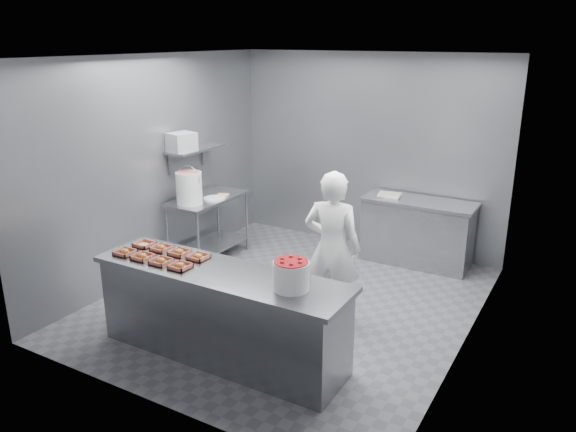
# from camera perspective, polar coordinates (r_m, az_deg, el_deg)

# --- Properties ---
(floor) EXTENTS (4.50, 4.50, 0.00)m
(floor) POSITION_cam_1_polar(r_m,az_deg,el_deg) (6.72, 0.27, -8.67)
(floor) COLOR #4C4C51
(floor) RESTS_ON ground
(ceiling) EXTENTS (4.50, 4.50, 0.00)m
(ceiling) POSITION_cam_1_polar(r_m,az_deg,el_deg) (6.02, 0.31, 15.95)
(ceiling) COLOR white
(ceiling) RESTS_ON wall_back
(wall_back) EXTENTS (4.00, 0.04, 2.80)m
(wall_back) POSITION_cam_1_polar(r_m,az_deg,el_deg) (8.20, 8.14, 6.42)
(wall_back) COLOR slate
(wall_back) RESTS_ON ground
(wall_left) EXTENTS (0.04, 4.50, 2.80)m
(wall_left) POSITION_cam_1_polar(r_m,az_deg,el_deg) (7.39, -13.36, 4.86)
(wall_left) COLOR slate
(wall_left) RESTS_ON ground
(wall_right) EXTENTS (0.04, 4.50, 2.80)m
(wall_right) POSITION_cam_1_polar(r_m,az_deg,el_deg) (5.55, 18.53, 0.15)
(wall_right) COLOR slate
(wall_right) RESTS_ON ground
(service_counter) EXTENTS (2.60, 0.70, 0.90)m
(service_counter) POSITION_cam_1_polar(r_m,az_deg,el_deg) (5.51, -6.80, -9.82)
(service_counter) COLOR slate
(service_counter) RESTS_ON ground
(prep_table) EXTENTS (0.60, 1.20, 0.90)m
(prep_table) POSITION_cam_1_polar(r_m,az_deg,el_deg) (7.82, -8.08, -0.27)
(prep_table) COLOR slate
(prep_table) RESTS_ON ground
(back_counter) EXTENTS (1.50, 0.60, 0.90)m
(back_counter) POSITION_cam_1_polar(r_m,az_deg,el_deg) (7.85, 12.97, -1.57)
(back_counter) COLOR slate
(back_counter) RESTS_ON ground
(wall_shelf) EXTENTS (0.35, 0.90, 0.03)m
(wall_shelf) POSITION_cam_1_polar(r_m,az_deg,el_deg) (7.68, -9.40, 6.73)
(wall_shelf) COLOR slate
(wall_shelf) RESTS_ON wall_left
(tray_0) EXTENTS (0.19, 0.18, 0.06)m
(tray_0) POSITION_cam_1_polar(r_m,az_deg,el_deg) (5.89, -16.25, -3.53)
(tray_0) COLOR tan
(tray_0) RESTS_ON service_counter
(tray_1) EXTENTS (0.19, 0.18, 0.06)m
(tray_1) POSITION_cam_1_polar(r_m,az_deg,el_deg) (5.73, -14.57, -4.00)
(tray_1) COLOR tan
(tray_1) RESTS_ON service_counter
(tray_2) EXTENTS (0.19, 0.18, 0.06)m
(tray_2) POSITION_cam_1_polar(r_m,az_deg,el_deg) (5.57, -12.79, -4.49)
(tray_2) COLOR tan
(tray_2) RESTS_ON service_counter
(tray_3) EXTENTS (0.19, 0.18, 0.06)m
(tray_3) POSITION_cam_1_polar(r_m,az_deg,el_deg) (5.42, -10.90, -5.00)
(tray_3) COLOR tan
(tray_3) RESTS_ON service_counter
(tray_4) EXTENTS (0.19, 0.18, 0.04)m
(tray_4) POSITION_cam_1_polar(r_m,az_deg,el_deg) (6.07, -14.41, -2.78)
(tray_4) COLOR tan
(tray_4) RESTS_ON service_counter
(tray_5) EXTENTS (0.19, 0.18, 0.06)m
(tray_5) POSITION_cam_1_polar(r_m,az_deg,el_deg) (5.91, -12.75, -3.18)
(tray_5) COLOR tan
(tray_5) RESTS_ON service_counter
(tray_6) EXTENTS (0.19, 0.18, 0.06)m
(tray_6) POSITION_cam_1_polar(r_m,az_deg,el_deg) (5.76, -10.98, -3.63)
(tray_6) COLOR tan
(tray_6) RESTS_ON service_counter
(tray_7) EXTENTS (0.19, 0.18, 0.06)m
(tray_7) POSITION_cam_1_polar(r_m,az_deg,el_deg) (5.61, -9.11, -4.10)
(tray_7) COLOR tan
(tray_7) RESTS_ON service_counter
(worker) EXTENTS (0.68, 0.50, 1.69)m
(worker) POSITION_cam_1_polar(r_m,az_deg,el_deg) (5.99, 4.51, -3.28)
(worker) COLOR white
(worker) RESTS_ON ground
(strawberry_tub) EXTENTS (0.32, 0.32, 0.26)m
(strawberry_tub) POSITION_cam_1_polar(r_m,az_deg,el_deg) (4.86, 0.32, -5.93)
(strawberry_tub) COLOR white
(strawberry_tub) RESTS_ON service_counter
(glaze_bucket) EXTENTS (0.35, 0.33, 0.51)m
(glaze_bucket) POSITION_cam_1_polar(r_m,az_deg,el_deg) (7.41, -10.01, 2.89)
(glaze_bucket) COLOR white
(glaze_bucket) RESTS_ON prep_table
(bucket_lid) EXTENTS (0.33, 0.33, 0.02)m
(bucket_lid) POSITION_cam_1_polar(r_m,az_deg,el_deg) (7.62, -7.49, 1.78)
(bucket_lid) COLOR white
(bucket_lid) RESTS_ON prep_table
(rag) EXTENTS (0.18, 0.17, 0.02)m
(rag) POSITION_cam_1_polar(r_m,az_deg,el_deg) (7.77, -6.63, 2.12)
(rag) COLOR #CCB28C
(rag) RESTS_ON prep_table
(appliance) EXTENTS (0.35, 0.38, 0.24)m
(appliance) POSITION_cam_1_polar(r_m,az_deg,el_deg) (7.45, -10.77, 7.39)
(appliance) COLOR gray
(appliance) RESTS_ON wall_shelf
(paper_stack) EXTENTS (0.32, 0.25, 0.04)m
(paper_stack) POSITION_cam_1_polar(r_m,az_deg,el_deg) (7.83, 10.28, 2.14)
(paper_stack) COLOR silver
(paper_stack) RESTS_ON back_counter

